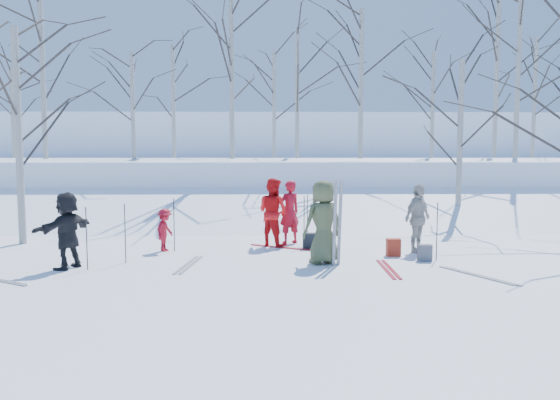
{
  "coord_description": "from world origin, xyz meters",
  "views": [
    {
      "loc": [
        -0.29,
        -12.01,
        2.51
      ],
      "look_at": [
        0.0,
        1.5,
        1.3
      ],
      "focal_mm": 35.0,
      "sensor_mm": 36.0,
      "label": 1
    }
  ],
  "objects_px": {
    "skier_olive_center": "(323,222)",
    "skier_redor_behind": "(273,212)",
    "skier_red_north": "(289,212)",
    "skier_cream_east": "(418,218)",
    "skier_grey_west": "(67,230)",
    "dog": "(331,248)",
    "backpack_red": "(393,247)",
    "backpack_dark": "(310,241)",
    "skier_red_seated": "(165,230)",
    "backpack_grey": "(425,253)"
  },
  "relations": [
    {
      "from": "skier_redor_behind",
      "to": "backpack_grey",
      "type": "bearing_deg",
      "value": -172.04
    },
    {
      "from": "dog",
      "to": "backpack_grey",
      "type": "relative_size",
      "value": 1.64
    },
    {
      "from": "skier_olive_center",
      "to": "skier_redor_behind",
      "type": "bearing_deg",
      "value": -88.94
    },
    {
      "from": "skier_redor_behind",
      "to": "skier_cream_east",
      "type": "distance_m",
      "value": 3.73
    },
    {
      "from": "skier_grey_west",
      "to": "backpack_grey",
      "type": "height_order",
      "value": "skier_grey_west"
    },
    {
      "from": "dog",
      "to": "skier_redor_behind",
      "type": "bearing_deg",
      "value": -66.48
    },
    {
      "from": "skier_grey_west",
      "to": "dog",
      "type": "bearing_deg",
      "value": 123.74
    },
    {
      "from": "skier_red_seated",
      "to": "backpack_grey",
      "type": "distance_m",
      "value": 6.35
    },
    {
      "from": "skier_grey_west",
      "to": "dog",
      "type": "distance_m",
      "value": 5.85
    },
    {
      "from": "skier_red_seated",
      "to": "skier_grey_west",
      "type": "bearing_deg",
      "value": 155.13
    },
    {
      "from": "skier_redor_behind",
      "to": "backpack_dark",
      "type": "bearing_deg",
      "value": -165.82
    },
    {
      "from": "skier_red_north",
      "to": "backpack_grey",
      "type": "relative_size",
      "value": 4.52
    },
    {
      "from": "backpack_grey",
      "to": "skier_cream_east",
      "type": "bearing_deg",
      "value": 83.74
    },
    {
      "from": "skier_red_north",
      "to": "skier_grey_west",
      "type": "xyz_separation_m",
      "value": [
        -4.88,
        -3.11,
        -0.03
      ]
    },
    {
      "from": "skier_olive_center",
      "to": "skier_red_north",
      "type": "relative_size",
      "value": 1.09
    },
    {
      "from": "skier_red_north",
      "to": "skier_red_seated",
      "type": "relative_size",
      "value": 1.6
    },
    {
      "from": "backpack_grey",
      "to": "dog",
      "type": "bearing_deg",
      "value": 174.69
    },
    {
      "from": "skier_redor_behind",
      "to": "backpack_red",
      "type": "distance_m",
      "value": 3.32
    },
    {
      "from": "backpack_grey",
      "to": "skier_olive_center",
      "type": "bearing_deg",
      "value": -174.35
    },
    {
      "from": "skier_olive_center",
      "to": "dog",
      "type": "relative_size",
      "value": 3.02
    },
    {
      "from": "skier_red_seated",
      "to": "skier_cream_east",
      "type": "xyz_separation_m",
      "value": [
        6.31,
        -0.29,
        0.32
      ]
    },
    {
      "from": "skier_olive_center",
      "to": "backpack_red",
      "type": "height_order",
      "value": "skier_olive_center"
    },
    {
      "from": "skier_redor_behind",
      "to": "skier_cream_east",
      "type": "relative_size",
      "value": 1.06
    },
    {
      "from": "skier_red_seated",
      "to": "backpack_red",
      "type": "height_order",
      "value": "skier_red_seated"
    },
    {
      "from": "skier_redor_behind",
      "to": "backpack_dark",
      "type": "relative_size",
      "value": 4.5
    },
    {
      "from": "skier_red_seated",
      "to": "backpack_red",
      "type": "relative_size",
      "value": 2.55
    },
    {
      "from": "skier_red_seated",
      "to": "dog",
      "type": "xyz_separation_m",
      "value": [
        4.06,
        -1.18,
        -0.27
      ]
    },
    {
      "from": "skier_grey_west",
      "to": "backpack_red",
      "type": "relative_size",
      "value": 3.93
    },
    {
      "from": "skier_grey_west",
      "to": "skier_cream_east",
      "type": "bearing_deg",
      "value": 127.64
    },
    {
      "from": "skier_red_north",
      "to": "skier_redor_behind",
      "type": "relative_size",
      "value": 0.95
    },
    {
      "from": "skier_olive_center",
      "to": "backpack_red",
      "type": "distance_m",
      "value": 2.1
    },
    {
      "from": "skier_red_north",
      "to": "backpack_grey",
      "type": "distance_m",
      "value": 3.96
    },
    {
      "from": "skier_cream_east",
      "to": "backpack_dark",
      "type": "xyz_separation_m",
      "value": [
        -2.64,
        0.57,
        -0.65
      ]
    },
    {
      "from": "skier_red_north",
      "to": "skier_redor_behind",
      "type": "distance_m",
      "value": 0.6
    },
    {
      "from": "dog",
      "to": "backpack_dark",
      "type": "xyz_separation_m",
      "value": [
        -0.39,
        1.46,
        -0.06
      ]
    },
    {
      "from": "skier_olive_center",
      "to": "backpack_dark",
      "type": "height_order",
      "value": "skier_olive_center"
    },
    {
      "from": "skier_cream_east",
      "to": "backpack_grey",
      "type": "bearing_deg",
      "value": -139.28
    },
    {
      "from": "skier_red_seated",
      "to": "backpack_red",
      "type": "xyz_separation_m",
      "value": [
        5.61,
        -0.77,
        -0.33
      ]
    },
    {
      "from": "skier_red_north",
      "to": "skier_cream_east",
      "type": "bearing_deg",
      "value": 125.52
    },
    {
      "from": "skier_red_seated",
      "to": "backpack_grey",
      "type": "xyz_separation_m",
      "value": [
        6.19,
        -1.38,
        -0.35
      ]
    },
    {
      "from": "skier_redor_behind",
      "to": "skier_cream_east",
      "type": "xyz_separation_m",
      "value": [
        3.59,
        -1.01,
        -0.05
      ]
    },
    {
      "from": "skier_redor_behind",
      "to": "dog",
      "type": "height_order",
      "value": "skier_redor_behind"
    },
    {
      "from": "skier_grey_west",
      "to": "backpack_red",
      "type": "xyz_separation_m",
      "value": [
        7.3,
        1.23,
        -0.62
      ]
    },
    {
      "from": "skier_cream_east",
      "to": "backpack_dark",
      "type": "relative_size",
      "value": 4.25
    },
    {
      "from": "skier_olive_center",
      "to": "skier_redor_behind",
      "type": "xyz_separation_m",
      "value": [
        -1.11,
        2.33,
        -0.04
      ]
    },
    {
      "from": "skier_red_seated",
      "to": "dog",
      "type": "distance_m",
      "value": 4.24
    },
    {
      "from": "skier_cream_east",
      "to": "skier_grey_west",
      "type": "distance_m",
      "value": 8.19
    },
    {
      "from": "backpack_dark",
      "to": "skier_redor_behind",
      "type": "bearing_deg",
      "value": 155.1
    },
    {
      "from": "backpack_dark",
      "to": "skier_olive_center",
      "type": "bearing_deg",
      "value": -85.24
    },
    {
      "from": "skier_redor_behind",
      "to": "skier_cream_east",
      "type": "height_order",
      "value": "skier_redor_behind"
    }
  ]
}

